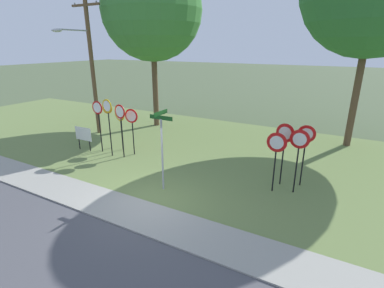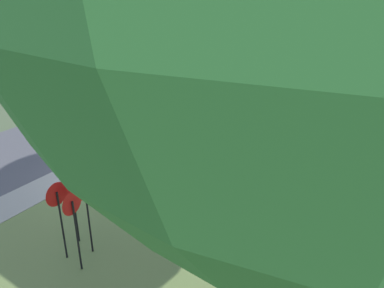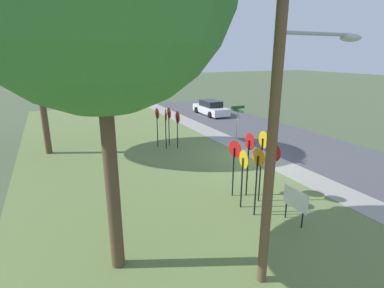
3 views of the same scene
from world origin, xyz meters
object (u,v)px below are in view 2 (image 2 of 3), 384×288
Objects in this scene: stop_sign_near_left at (206,126)px; yield_sign_far_right at (58,203)px; stop_sign_near_right at (216,109)px; yield_sign_far_left at (85,197)px; stop_sign_far_right at (227,114)px; street_name_post at (112,137)px; notice_board at (219,124)px; stop_sign_far_center at (203,110)px; yield_sign_near_right at (72,192)px; stop_sign_far_left at (222,122)px; utility_pole at (287,49)px; yield_sign_near_left at (73,213)px; stop_sign_center_tall at (198,118)px.

stop_sign_near_left is 7.90m from yield_sign_far_right.
stop_sign_near_right is 1.06× the size of yield_sign_far_left.
street_name_post reaches higher than stop_sign_far_right.
street_name_post reaches higher than stop_sign_near_left.
notice_board is at bearing 164.85° from street_name_post.
stop_sign_far_center reaches higher than yield_sign_far_right.
yield_sign_far_left reaches higher than notice_board.
yield_sign_far_left is 0.74m from yield_sign_far_right.
yield_sign_near_right reaches higher than notice_board.
yield_sign_near_right is at bearing -0.18° from stop_sign_near_right.
stop_sign_far_left is 0.27× the size of utility_pole.
utility_pole is 6.74× the size of notice_board.
street_name_post is 2.47× the size of notice_board.
stop_sign_far_right is at bearing -31.13° from utility_pole.
stop_sign_near_left is at bearing 15.32° from stop_sign_near_right.
utility_pole is (-12.52, 1.33, 2.73)m from yield_sign_near_left.
utility_pole is at bearing 151.69° from street_name_post.
stop_sign_far_center is 8.03m from yield_sign_near_right.
yield_sign_far_left is (-0.72, -0.30, 0.05)m from yield_sign_near_left.
notice_board is (-1.85, -0.07, -1.23)m from stop_sign_far_center.
stop_sign_far_center is 0.68m from stop_sign_center_tall.
stop_sign_far_right is (-1.70, 0.14, 0.10)m from stop_sign_near_left.
utility_pole is 4.89m from notice_board.
stop_sign_far_right is at bearing 40.44° from notice_board.
stop_sign_far_left is at bearing 148.91° from street_name_post.
stop_sign_far_center reaches higher than stop_sign_center_tall.
stop_sign_far_center is at bearing 0.84° from notice_board.
stop_sign_far_center reaches higher than notice_board.
yield_sign_far_right is at bearing -5.06° from stop_sign_far_right.
yield_sign_far_right reaches higher than stop_sign_near_left.
stop_sign_near_right is 1.14× the size of yield_sign_near_right.
yield_sign_near_left is (9.00, 0.25, 0.19)m from stop_sign_far_left.
stop_sign_near_right reaches higher than stop_sign_far_right.
utility_pole reaches higher than stop_sign_near_right.
street_name_post reaches higher than stop_sign_center_tall.
stop_sign_near_left is 0.89× the size of stop_sign_center_tall.
stop_sign_center_tall is at bearing 19.46° from stop_sign_far_center.
street_name_post is at bearing -44.28° from stop_sign_near_left.
yield_sign_near_right is 0.28× the size of utility_pole.
utility_pole is (-4.30, 2.39, 2.64)m from stop_sign_center_tall.
stop_sign_far_center reaches higher than yield_sign_near_left.
notice_board is (-2.70, -0.75, -0.87)m from stop_sign_near_left.
stop_sign_far_left reaches higher than notice_board.
stop_sign_far_left is at bearing 105.47° from stop_sign_far_center.
stop_sign_center_tall is at bearing -37.85° from stop_sign_far_left.
stop_sign_far_right is 1.08× the size of yield_sign_near_right.
stop_sign_far_center is 8.95m from yield_sign_near_left.
yield_sign_far_left reaches higher than yield_sign_near_left.
stop_sign_far_right is 5.70m from street_name_post.
utility_pole is at bearing 140.10° from stop_sign_near_right.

